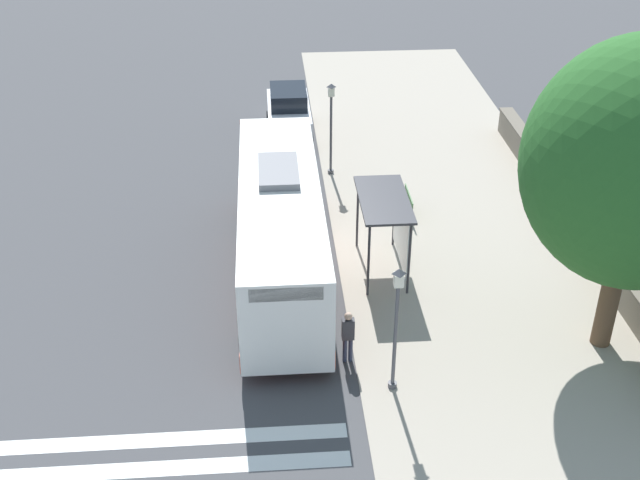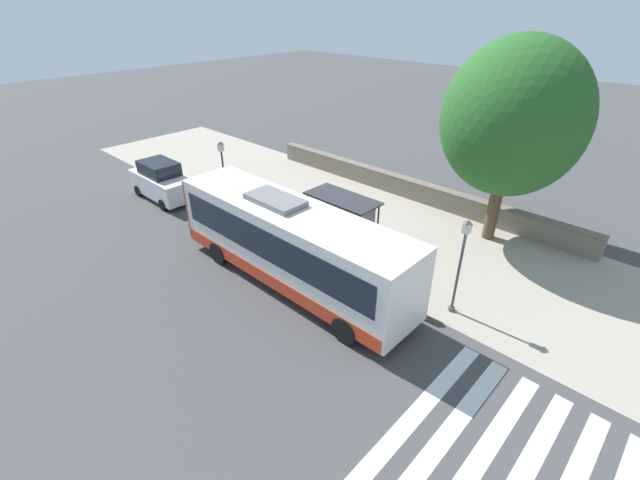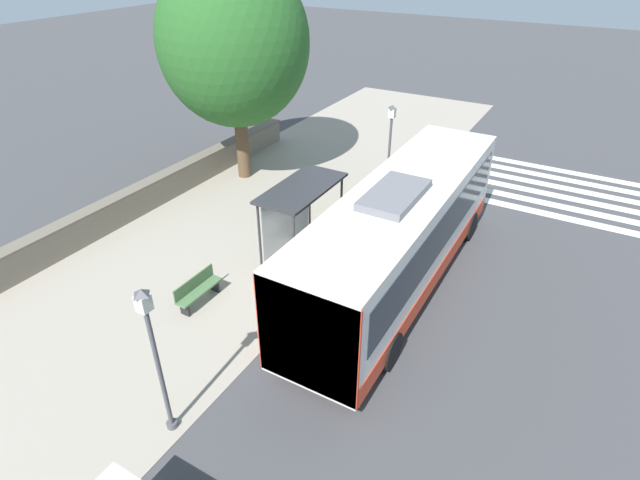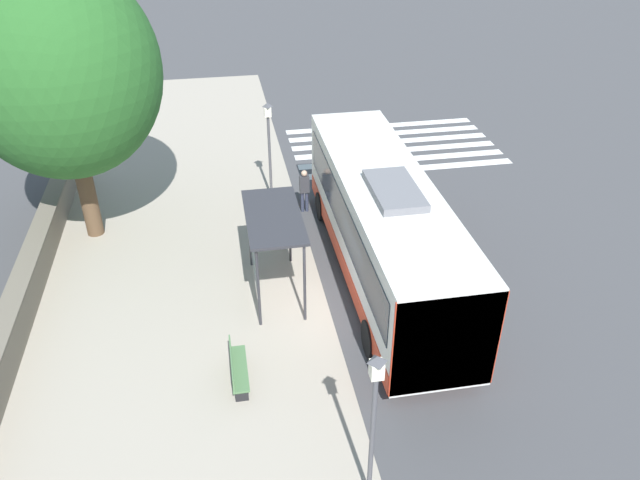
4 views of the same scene
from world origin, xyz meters
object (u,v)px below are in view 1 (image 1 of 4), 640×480
street_lamp_near (396,319)px  street_lamp_far (331,121)px  bus_shelter (388,211)px  parked_car_behind_bus (289,114)px  pedestrian (348,333)px  bench (405,203)px  shade_tree (640,164)px  bus (281,227)px

street_lamp_near → street_lamp_far: (0.54, -13.09, 0.02)m
bus_shelter → parked_car_behind_bus: 11.60m
pedestrian → bench: (-2.99, -8.24, -0.49)m
pedestrian → bench: bearing=-109.9°
street_lamp_far → street_lamp_near: bearing=92.4°
bench → street_lamp_near: street_lamp_near is taller
shade_tree → bus: bearing=-24.7°
pedestrian → bench: pedestrian is taller
pedestrian → bus_shelter: bearing=-110.6°
shade_tree → parked_car_behind_bus: size_ratio=2.08×
parked_car_behind_bus → street_lamp_far: bearing=111.1°
shade_tree → street_lamp_near: bearing=13.1°
bus → bench: bearing=-140.9°
bench → street_lamp_far: 4.76m
bus_shelter → parked_car_behind_bus: size_ratio=0.76×
bus → street_lamp_near: size_ratio=2.87×
pedestrian → shade_tree: 8.75m
street_lamp_near → parked_car_behind_bus: street_lamp_near is taller
street_lamp_far → bench: bearing=123.8°
street_lamp_near → parked_car_behind_bus: (2.08, -17.05, -1.22)m
street_lamp_near → bench: bearing=-101.4°
street_lamp_far → parked_car_behind_bus: street_lamp_far is taller
pedestrian → shade_tree: shade_tree is taller
bus → bus_shelter: 3.46m
bus_shelter → pedestrian: size_ratio=1.99×
pedestrian → parked_car_behind_bus: parked_car_behind_bus is taller
bench → pedestrian: bearing=70.1°
bus → parked_car_behind_bus: (-0.70, -11.42, -0.79)m
bus_shelter → bench: 4.16m
bus_shelter → street_lamp_near: street_lamp_near is taller
bus_shelter → bench: (-1.24, -3.60, -1.68)m
bus → parked_car_behind_bus: 11.47m
parked_car_behind_bus → street_lamp_near: bearing=96.9°
bus_shelter → shade_tree: bearing=142.0°
bench → street_lamp_near: (1.90, 9.43, 1.78)m
bus → bus_shelter: size_ratio=3.31×
shade_tree → bench: bearing=-61.3°
shade_tree → bus_shelter: bearing=-38.0°
bus_shelter → parked_car_behind_bus: bus_shelter is taller
pedestrian → street_lamp_far: 11.98m
parked_car_behind_bus → bus_shelter: bearing=103.7°
bus_shelter → shade_tree: (-5.61, 4.38, 3.53)m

